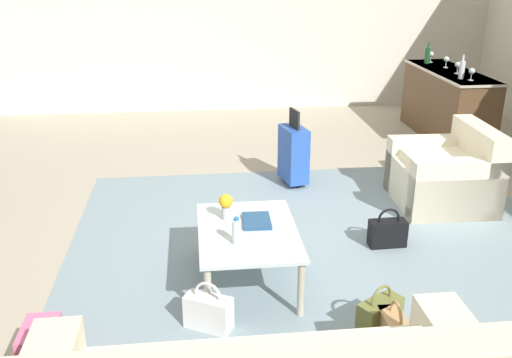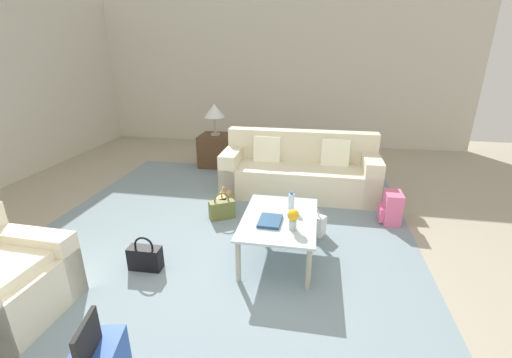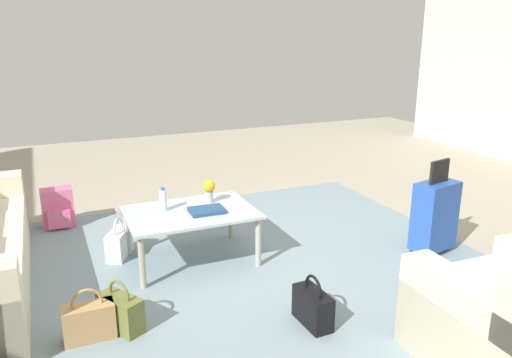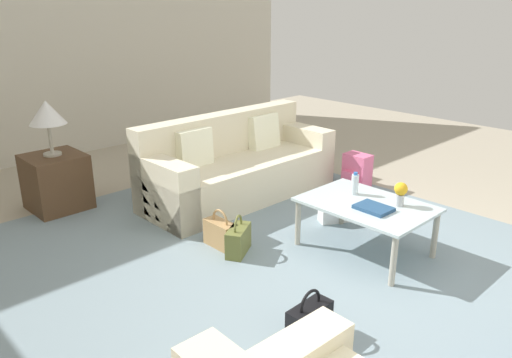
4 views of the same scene
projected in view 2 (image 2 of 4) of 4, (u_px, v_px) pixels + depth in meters
name	position (u px, v px, depth m)	size (l,w,h in m)	color
ground_plane	(223.00, 273.00, 3.33)	(12.00, 12.00, 0.00)	#A89E89
wall_right	(282.00, 73.00, 7.44)	(0.12, 8.00, 3.10)	beige
area_rug	(220.00, 239.00, 3.92)	(5.20, 4.40, 0.01)	gray
couch	(299.00, 172.00, 5.14)	(0.84, 2.24, 0.90)	beige
coffee_table	(279.00, 222.00, 3.48)	(1.06, 0.74, 0.45)	silver
water_bottle	(291.00, 202.00, 3.59)	(0.06, 0.06, 0.20)	silver
coffee_table_book	(270.00, 221.00, 3.35)	(0.28, 0.21, 0.03)	navy
flower_vase	(293.00, 218.00, 3.19)	(0.11, 0.11, 0.21)	#B2B7BC
side_table	(216.00, 150.00, 6.34)	(0.56, 0.56, 0.58)	#513823
table_lamp	(214.00, 111.00, 6.08)	(0.36, 0.36, 0.56)	#ADA899
handbag_olive	(222.00, 209.00, 4.37)	(0.28, 0.35, 0.36)	olive
handbag_white	(312.00, 223.00, 4.03)	(0.28, 0.35, 0.36)	white
handbag_tan	(224.00, 202.00, 4.56)	(0.32, 0.14, 0.36)	tan
handbag_black	(145.00, 257.00, 3.36)	(0.15, 0.32, 0.36)	black
backpack_pink	(391.00, 208.00, 4.26)	(0.30, 0.25, 0.40)	pink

